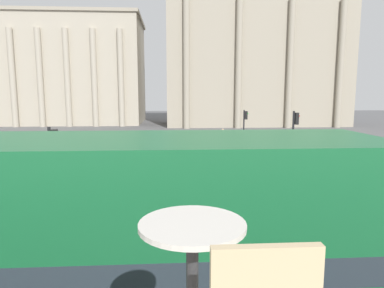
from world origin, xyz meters
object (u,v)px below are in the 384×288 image
(double_decker_bus, at_px, (64,250))
(traffic_light_near, at_px, (53,161))
(pedestrian_olive, at_px, (223,137))
(plaza_building_left, at_px, (68,71))
(traffic_light_far, at_px, (245,125))
(cafe_dining_table, at_px, (192,256))
(traffic_light_mid, at_px, (294,134))
(pedestrian_yellow, at_px, (99,153))
(pedestrian_black, at_px, (296,196))
(plaza_building_right, at_px, (254,56))

(double_decker_bus, xyz_separation_m, traffic_light_near, (-2.62, 7.37, 0.09))
(pedestrian_olive, bearing_deg, plaza_building_left, -31.74)
(double_decker_bus, distance_m, traffic_light_near, 7.82)
(pedestrian_olive, bearing_deg, traffic_light_far, 146.20)
(cafe_dining_table, bearing_deg, pedestrian_olive, 80.95)
(traffic_light_mid, relative_size, pedestrian_yellow, 2.32)
(double_decker_bus, distance_m, plaza_building_left, 58.10)
(plaza_building_left, bearing_deg, pedestrian_black, -65.04)
(traffic_light_mid, bearing_deg, pedestrian_yellow, 163.54)
(plaza_building_right, height_order, pedestrian_black, plaza_building_right)
(double_decker_bus, relative_size, pedestrian_yellow, 6.19)
(traffic_light_mid, bearing_deg, plaza_building_right, 80.16)
(traffic_light_far, relative_size, pedestrian_yellow, 2.12)
(double_decker_bus, xyz_separation_m, pedestrian_olive, (6.55, 25.32, -1.31))
(traffic_light_mid, height_order, pedestrian_yellow, traffic_light_mid)
(cafe_dining_table, xyz_separation_m, pedestrian_yellow, (-5.05, 21.50, -3.07))
(pedestrian_olive, bearing_deg, traffic_light_near, 84.86)
(double_decker_bus, bearing_deg, traffic_light_mid, 57.34)
(plaza_building_right, bearing_deg, pedestrian_olive, -109.44)
(plaza_building_left, height_order, traffic_light_far, plaza_building_left)
(cafe_dining_table, height_order, pedestrian_olive, cafe_dining_table)
(traffic_light_mid, bearing_deg, plaza_building_left, 120.94)
(pedestrian_yellow, bearing_deg, double_decker_bus, 67.16)
(traffic_light_near, xyz_separation_m, pedestrian_olive, (9.17, 17.96, -1.40))
(pedestrian_olive, bearing_deg, cafe_dining_table, 102.86)
(cafe_dining_table, height_order, traffic_light_far, cafe_dining_table)
(traffic_light_mid, relative_size, pedestrian_black, 2.39)
(plaza_building_left, distance_m, pedestrian_yellow, 40.58)
(traffic_light_mid, bearing_deg, cafe_dining_table, -111.87)
(double_decker_bus, distance_m, traffic_light_far, 24.45)
(traffic_light_far, xyz_separation_m, pedestrian_yellow, (-11.20, -5.29, -1.39))
(cafe_dining_table, height_order, pedestrian_yellow, cafe_dining_table)
(plaza_building_right, xyz_separation_m, traffic_light_far, (-7.29, -27.24, -8.64))
(plaza_building_left, xyz_separation_m, pedestrian_yellow, (12.58, -37.78, -7.85))
(plaza_building_left, xyz_separation_m, pedestrian_olive, (22.25, -30.24, -7.78))
(traffic_light_mid, height_order, pedestrian_black, traffic_light_mid)
(plaza_building_right, height_order, traffic_light_far, plaza_building_right)
(double_decker_bus, xyz_separation_m, plaza_building_right, (15.37, 50.32, 8.66))
(cafe_dining_table, height_order, pedestrian_black, cafe_dining_table)
(pedestrian_yellow, bearing_deg, traffic_light_mid, 130.75)
(plaza_building_right, xyz_separation_m, pedestrian_yellow, (-18.50, -32.54, -10.04))
(plaza_building_left, height_order, pedestrian_olive, plaza_building_left)
(double_decker_bus, xyz_separation_m, pedestrian_yellow, (-3.12, 17.79, -1.38))
(plaza_building_right, height_order, traffic_light_near, plaza_building_right)
(pedestrian_olive, relative_size, pedestrian_black, 1.10)
(double_decker_bus, distance_m, cafe_dining_table, 4.51)
(traffic_light_mid, xyz_separation_m, pedestrian_olive, (-2.56, 11.15, -1.53))
(cafe_dining_table, relative_size, plaza_building_right, 0.03)
(plaza_building_right, height_order, pedestrian_yellow, plaza_building_right)
(traffic_light_near, relative_size, traffic_light_far, 1.03)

